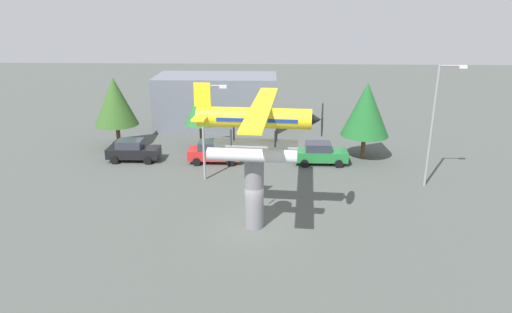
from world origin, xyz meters
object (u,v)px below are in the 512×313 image
object	(u,v)px
tree_west	(115,101)
tree_east	(201,107)
tree_center_back	(366,109)
car_near_black	(133,150)
car_far_green	(320,153)
streetlight_secondary	(436,118)
streetlight_primary	(206,125)
floatplane_monument	(256,126)
display_pedestal	(254,192)
car_mid_red	(214,152)
storefront_building	(217,101)

from	to	relation	value
tree_west	tree_east	xyz separation A→B (m)	(7.48, -0.00, -0.40)
tree_center_back	car_near_black	bearing A→B (deg)	-176.01
car_far_green	streetlight_secondary	bearing A→B (deg)	-30.77
streetlight_primary	tree_east	xyz separation A→B (m)	(-1.54, 7.56, -0.41)
floatplane_monument	tree_east	distance (m)	15.95
display_pedestal	car_mid_red	bearing A→B (deg)	108.62
streetlight_secondary	tree_west	bearing A→B (deg)	161.77
floatplane_monument	tree_east	xyz separation A→B (m)	(-5.37, 14.83, -2.33)
car_near_black	tree_west	world-z (taller)	tree_west
floatplane_monument	streetlight_primary	xyz separation A→B (m)	(-3.83, 7.28, -1.93)
tree_east	streetlight_primary	bearing A→B (deg)	-78.50
tree_east	storefront_building	bearing A→B (deg)	85.67
car_mid_red	tree_west	size ratio (longest dim) A/B	0.67
display_pedestal	tree_center_back	xyz separation A→B (m)	(8.57, 12.49, 1.95)
streetlight_primary	streetlight_secondary	size ratio (longest dim) A/B	0.82
car_mid_red	streetlight_secondary	distance (m)	16.87
car_near_black	car_mid_red	world-z (taller)	same
floatplane_monument	streetlight_primary	distance (m)	8.45
tree_center_back	tree_east	bearing A→B (deg)	170.40
streetlight_secondary	tree_center_back	xyz separation A→B (m)	(-3.52, 5.83, -0.78)
display_pedestal	tree_center_back	distance (m)	15.27
streetlight_primary	tree_center_back	xyz separation A→B (m)	(12.27, 5.22, 0.00)
tree_east	tree_center_back	xyz separation A→B (m)	(13.81, -2.34, 0.41)
streetlight_primary	car_far_green	bearing A→B (deg)	23.30
tree_east	car_far_green	bearing A→B (deg)	-20.95
display_pedestal	car_near_black	distance (m)	15.30
streetlight_secondary	tree_west	distance (m)	26.13
car_far_green	streetlight_primary	distance (m)	9.88
floatplane_monument	tree_center_back	bearing A→B (deg)	60.25
display_pedestal	tree_center_back	world-z (taller)	tree_center_back
display_pedestal	streetlight_secondary	bearing A→B (deg)	28.83
car_mid_red	car_near_black	bearing A→B (deg)	178.55
display_pedestal	floatplane_monument	xyz separation A→B (m)	(0.13, -0.01, 3.87)
streetlight_primary	tree_west	world-z (taller)	streetlight_primary
display_pedestal	car_near_black	world-z (taller)	display_pedestal
car_near_black	car_far_green	xyz separation A→B (m)	(15.23, -0.21, 0.00)
tree_west	tree_center_back	xyz separation A→B (m)	(21.29, -2.34, 0.02)
floatplane_monument	display_pedestal	bearing A→B (deg)	180.00
display_pedestal	car_far_green	bearing A→B (deg)	66.07
tree_west	tree_east	bearing A→B (deg)	-0.00
display_pedestal	floatplane_monument	world-z (taller)	floatplane_monument
car_near_black	tree_west	distance (m)	5.43
car_far_green	tree_east	xyz separation A→B (m)	(-10.10, 3.87, 2.85)
tree_west	tree_east	distance (m)	7.49
display_pedestal	car_far_green	distance (m)	12.06
streetlight_secondary	tree_west	size ratio (longest dim) A/B	1.37
car_near_black	car_far_green	size ratio (longest dim) A/B	1.00
floatplane_monument	car_mid_red	bearing A→B (deg)	113.48
car_near_black	tree_east	xyz separation A→B (m)	(5.13, 3.66, 2.85)
floatplane_monument	streetlight_secondary	world-z (taller)	streetlight_secondary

